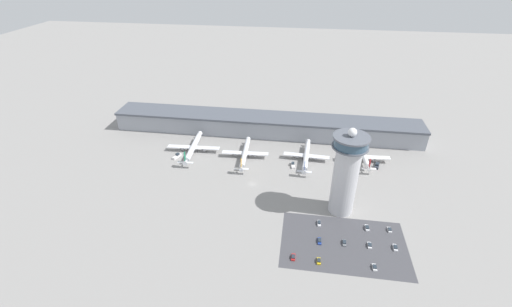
{
  "coord_description": "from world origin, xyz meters",
  "views": [
    {
      "loc": [
        27.68,
        -175.92,
        130.94
      ],
      "look_at": [
        -0.24,
        17.87,
        12.25
      ],
      "focal_mm": 24.0,
      "sensor_mm": 36.0,
      "label": 1
    }
  ],
  "objects_px": {
    "airplane_gate_charlie": "(306,156)",
    "service_truck_catering": "(377,165)",
    "car_grey_coupe": "(319,261)",
    "airplane_gate_delta": "(364,157)",
    "car_black_suv": "(390,230)",
    "car_silver_sedan": "(320,241)",
    "car_yellow_taxi": "(395,248)",
    "car_blue_compact": "(370,245)",
    "airplane_gate_bravo": "(245,153)",
    "service_truck_fuel": "(293,165)",
    "car_red_hatchback": "(344,243)",
    "car_maroon_suv": "(293,257)",
    "car_green_van": "(375,267)",
    "car_navy_sedan": "(367,228)",
    "control_tower": "(346,172)",
    "service_truck_baggage": "(177,156)",
    "car_white_wagon": "(319,223)",
    "airplane_gate_alpha": "(193,147)"
  },
  "relations": [
    {
      "from": "airplane_gate_charlie",
      "to": "service_truck_catering",
      "type": "height_order",
      "value": "airplane_gate_charlie"
    },
    {
      "from": "car_grey_coupe",
      "to": "airplane_gate_delta",
      "type": "bearing_deg",
      "value": 71.16
    },
    {
      "from": "car_black_suv",
      "to": "car_silver_sedan",
      "type": "bearing_deg",
      "value": -160.01
    },
    {
      "from": "car_black_suv",
      "to": "car_yellow_taxi",
      "type": "relative_size",
      "value": 0.91
    },
    {
      "from": "car_blue_compact",
      "to": "airplane_gate_bravo",
      "type": "bearing_deg",
      "value": 135.92
    },
    {
      "from": "service_truck_catering",
      "to": "car_grey_coupe",
      "type": "distance_m",
      "value": 99.46
    },
    {
      "from": "service_truck_fuel",
      "to": "car_red_hatchback",
      "type": "bearing_deg",
      "value": -66.54
    },
    {
      "from": "airplane_gate_charlie",
      "to": "car_maroon_suv",
      "type": "height_order",
      "value": "airplane_gate_charlie"
    },
    {
      "from": "car_green_van",
      "to": "service_truck_catering",
      "type": "bearing_deg",
      "value": 80.66
    },
    {
      "from": "car_grey_coupe",
      "to": "service_truck_fuel",
      "type": "bearing_deg",
      "value": 101.45
    },
    {
      "from": "car_blue_compact",
      "to": "car_silver_sedan",
      "type": "height_order",
      "value": "car_blue_compact"
    },
    {
      "from": "service_truck_fuel",
      "to": "car_navy_sedan",
      "type": "bearing_deg",
      "value": -52.66
    },
    {
      "from": "car_maroon_suv",
      "to": "service_truck_fuel",
      "type": "bearing_deg",
      "value": 93.1
    },
    {
      "from": "control_tower",
      "to": "car_navy_sedan",
      "type": "distance_m",
      "value": 32.19
    },
    {
      "from": "car_silver_sedan",
      "to": "car_yellow_taxi",
      "type": "height_order",
      "value": "car_yellow_taxi"
    },
    {
      "from": "service_truck_fuel",
      "to": "car_blue_compact",
      "type": "bearing_deg",
      "value": -58.35
    },
    {
      "from": "control_tower",
      "to": "car_red_hatchback",
      "type": "height_order",
      "value": "control_tower"
    },
    {
      "from": "control_tower",
      "to": "car_silver_sedan",
      "type": "xyz_separation_m",
      "value": [
        -12.08,
        -27.13,
        -25.83
      ]
    },
    {
      "from": "car_green_van",
      "to": "car_navy_sedan",
      "type": "bearing_deg",
      "value": 90.05
    },
    {
      "from": "control_tower",
      "to": "service_truck_catering",
      "type": "relative_size",
      "value": 6.41
    },
    {
      "from": "airplane_gate_bravo",
      "to": "car_blue_compact",
      "type": "relative_size",
      "value": 9.81
    },
    {
      "from": "car_green_van",
      "to": "car_red_hatchback",
      "type": "bearing_deg",
      "value": 132.8
    },
    {
      "from": "service_truck_baggage",
      "to": "car_black_suv",
      "type": "bearing_deg",
      "value": -21.96
    },
    {
      "from": "car_blue_compact",
      "to": "car_white_wagon",
      "type": "height_order",
      "value": "car_blue_compact"
    },
    {
      "from": "airplane_gate_alpha",
      "to": "service_truck_fuel",
      "type": "relative_size",
      "value": 5.66
    },
    {
      "from": "car_silver_sedan",
      "to": "car_white_wagon",
      "type": "height_order",
      "value": "car_white_wagon"
    },
    {
      "from": "control_tower",
      "to": "car_green_van",
      "type": "distance_m",
      "value": 50.01
    },
    {
      "from": "control_tower",
      "to": "car_navy_sedan",
      "type": "relative_size",
      "value": 11.25
    },
    {
      "from": "car_red_hatchback",
      "to": "car_navy_sedan",
      "type": "relative_size",
      "value": 0.98
    },
    {
      "from": "car_navy_sedan",
      "to": "car_green_van",
      "type": "xyz_separation_m",
      "value": [
        0.02,
        -26.82,
        -0.08
      ]
    },
    {
      "from": "car_maroon_suv",
      "to": "car_yellow_taxi",
      "type": "xyz_separation_m",
      "value": [
        50.79,
        13.53,
        0.08
      ]
    },
    {
      "from": "car_black_suv",
      "to": "car_blue_compact",
      "type": "bearing_deg",
      "value": -132.85
    },
    {
      "from": "airplane_gate_charlie",
      "to": "airplane_gate_delta",
      "type": "xyz_separation_m",
      "value": [
        40.48,
        3.81,
        0.18
      ]
    },
    {
      "from": "airplane_gate_delta",
      "to": "airplane_gate_alpha",
      "type": "bearing_deg",
      "value": -178.23
    },
    {
      "from": "car_red_hatchback",
      "to": "service_truck_baggage",
      "type": "bearing_deg",
      "value": 148.78
    },
    {
      "from": "service_truck_fuel",
      "to": "car_maroon_suv",
      "type": "bearing_deg",
      "value": -86.9
    },
    {
      "from": "airplane_gate_alpha",
      "to": "car_white_wagon",
      "type": "distance_m",
      "value": 112.06
    },
    {
      "from": "car_maroon_suv",
      "to": "car_yellow_taxi",
      "type": "bearing_deg",
      "value": 14.92
    },
    {
      "from": "service_truck_baggage",
      "to": "car_green_van",
      "type": "bearing_deg",
      "value": -33.22
    },
    {
      "from": "airplane_gate_alpha",
      "to": "car_yellow_taxi",
      "type": "height_order",
      "value": "airplane_gate_alpha"
    },
    {
      "from": "airplane_gate_alpha",
      "to": "car_grey_coupe",
      "type": "height_order",
      "value": "airplane_gate_alpha"
    },
    {
      "from": "car_silver_sedan",
      "to": "car_navy_sedan",
      "type": "relative_size",
      "value": 1.02
    },
    {
      "from": "control_tower",
      "to": "car_maroon_suv",
      "type": "height_order",
      "value": "control_tower"
    },
    {
      "from": "airplane_gate_charlie",
      "to": "car_grey_coupe",
      "type": "height_order",
      "value": "airplane_gate_charlie"
    },
    {
      "from": "airplane_gate_charlie",
      "to": "car_red_hatchback",
      "type": "xyz_separation_m",
      "value": [
        21.06,
        -77.65,
        -3.49
      ]
    },
    {
      "from": "car_silver_sedan",
      "to": "car_grey_coupe",
      "type": "relative_size",
      "value": 1.17
    },
    {
      "from": "car_maroon_suv",
      "to": "car_grey_coupe",
      "type": "xyz_separation_m",
      "value": [
        12.38,
        -0.71,
        0.07
      ]
    },
    {
      "from": "service_truck_catering",
      "to": "car_silver_sedan",
      "type": "height_order",
      "value": "service_truck_catering"
    },
    {
      "from": "service_truck_catering",
      "to": "car_navy_sedan",
      "type": "distance_m",
      "value": 65.52
    },
    {
      "from": "service_truck_fuel",
      "to": "car_silver_sedan",
      "type": "height_order",
      "value": "service_truck_fuel"
    }
  ]
}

